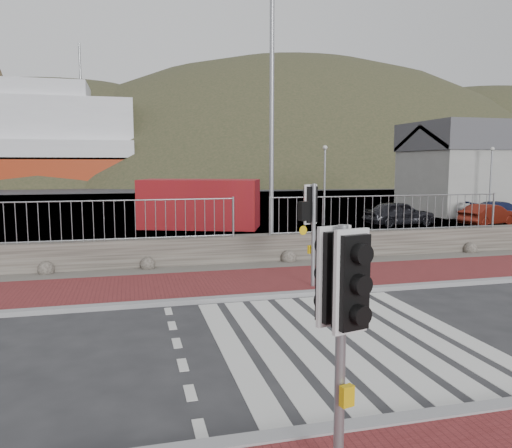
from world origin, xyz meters
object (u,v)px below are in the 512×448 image
object	(u,v)px
traffic_signal_near	(341,301)
streetlight	(276,112)
car_b	(488,215)
car_c	(503,211)
traffic_signal_far	(313,213)
shipping_container	(200,204)
car_a	(399,213)

from	to	relation	value
traffic_signal_near	streetlight	size ratio (longest dim) A/B	0.30
car_b	car_c	bearing A→B (deg)	-70.92
traffic_signal_far	car_c	distance (m)	19.74
shipping_container	traffic_signal_far	bearing A→B (deg)	-64.83
streetlight	car_b	world-z (taller)	streetlight
traffic_signal_far	car_c	bearing A→B (deg)	-162.47
traffic_signal_far	streetlight	distance (m)	5.36
traffic_signal_near	car_c	distance (m)	26.56
traffic_signal_far	shipping_container	xyz separation A→B (m)	(-1.07, 12.97, -0.74)
car_a	car_b	size ratio (longest dim) A/B	1.11
traffic_signal_far	streetlight	bearing A→B (deg)	-113.80
shipping_container	car_c	bearing A→B (deg)	16.43
streetlight	car_a	world-z (taller)	streetlight
car_b	traffic_signal_near	bearing A→B (deg)	121.87
car_c	traffic_signal_near	bearing A→B (deg)	154.40
traffic_signal_near	traffic_signal_far	size ratio (longest dim) A/B	0.97
shipping_container	car_a	world-z (taller)	shipping_container
streetlight	shipping_container	distance (m)	9.38
streetlight	car_a	bearing A→B (deg)	63.00
car_a	car_b	bearing A→B (deg)	-107.88
car_c	car_b	bearing A→B (deg)	142.91
shipping_container	car_b	size ratio (longest dim) A/B	1.72
car_a	car_b	distance (m)	4.63
traffic_signal_far	car_a	size ratio (longest dim) A/B	0.72
traffic_signal_far	car_b	xyz separation A→B (m)	(13.55, 10.23, -1.39)
shipping_container	car_c	size ratio (longest dim) A/B	1.54
car_a	shipping_container	bearing A→B (deg)	77.09
car_c	traffic_signal_far	bearing A→B (deg)	144.73
traffic_signal_near	shipping_container	world-z (taller)	traffic_signal_near
car_a	traffic_signal_far	bearing A→B (deg)	137.60
car_a	car_b	world-z (taller)	car_a
shipping_container	car_c	world-z (taller)	shipping_container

